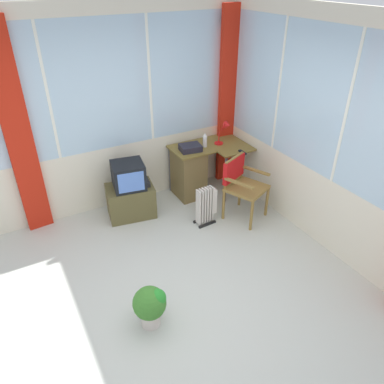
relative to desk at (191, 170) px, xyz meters
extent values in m
cube|color=beige|center=(-1.12, -1.85, -0.44)|extent=(4.96, 5.31, 0.06)
cube|color=beige|center=(-1.12, 0.33, 0.05)|extent=(3.96, 0.06, 0.91)
cube|color=silver|center=(-1.12, 0.33, 1.33)|extent=(3.88, 0.06, 1.66)
cube|color=beige|center=(-1.12, 0.33, 2.25)|extent=(3.96, 0.06, 0.18)
cube|color=white|center=(-1.78, 0.33, 1.33)|extent=(0.04, 0.07, 1.66)
cube|color=white|center=(-0.46, 0.33, 1.33)|extent=(0.04, 0.07, 1.66)
cube|color=beige|center=(0.89, -1.85, 0.05)|extent=(0.06, 4.31, 0.91)
cube|color=silver|center=(0.89, -1.85, 1.33)|extent=(0.06, 4.22, 1.66)
cube|color=beige|center=(0.89, -1.85, 2.25)|extent=(0.06, 4.31, 0.18)
cube|color=white|center=(0.89, -1.85, 1.33)|extent=(0.07, 0.04, 1.66)
cube|color=white|center=(0.89, -0.78, 1.33)|extent=(0.07, 0.04, 1.66)
cube|color=red|center=(-2.21, 0.25, 0.92)|extent=(0.32, 0.10, 2.65)
cube|color=red|center=(0.76, 0.20, 0.92)|extent=(0.31, 0.08, 2.65)
cube|color=olive|center=(0.28, 0.01, 0.35)|extent=(1.11, 0.54, 0.02)
cube|color=olive|center=(0.57, -0.37, 0.35)|extent=(0.54, 0.22, 0.02)
cube|color=brown|center=(-0.04, 0.01, -0.04)|extent=(0.40, 0.50, 0.74)
cylinder|color=#4C4C51|center=(0.34, -0.44, -0.04)|extent=(0.04, 0.04, 0.75)
cylinder|color=#4C4C51|center=(-0.23, 0.24, -0.04)|extent=(0.04, 0.04, 0.75)
cylinder|color=red|center=(0.46, -0.05, 0.37)|extent=(0.13, 0.13, 0.02)
cylinder|color=red|center=(0.46, -0.05, 0.46)|extent=(0.02, 0.02, 0.17)
cylinder|color=red|center=(0.51, -0.08, 0.63)|extent=(0.03, 0.10, 0.15)
cone|color=red|center=(0.56, -0.12, 0.66)|extent=(0.13, 0.13, 0.12)
cube|color=black|center=(0.58, -0.49, 0.37)|extent=(0.05, 0.15, 0.02)
cylinder|color=silver|center=(0.22, -0.04, 0.44)|extent=(0.06, 0.06, 0.16)
cone|color=white|center=(0.22, -0.04, 0.55)|extent=(0.06, 0.06, 0.06)
cube|color=#22202C|center=(-0.04, -0.06, 0.41)|extent=(0.33, 0.27, 0.09)
cylinder|color=olive|center=(0.25, -1.21, -0.18)|extent=(0.04, 0.04, 0.45)
cylinder|color=olive|center=(0.66, -1.03, -0.18)|extent=(0.04, 0.04, 0.45)
cylinder|color=olive|center=(0.07, -0.81, -0.18)|extent=(0.04, 0.04, 0.45)
cylinder|color=olive|center=(0.48, -0.63, -0.18)|extent=(0.04, 0.04, 0.45)
cube|color=olive|center=(0.36, -0.92, 0.06)|extent=(0.63, 0.63, 0.04)
cube|color=olive|center=(0.27, -0.72, 0.27)|extent=(0.41, 0.21, 0.39)
cube|color=red|center=(0.27, -0.72, 0.29)|extent=(0.44, 0.24, 0.32)
cube|color=olive|center=(0.16, -1.01, 0.24)|extent=(0.21, 0.41, 0.03)
cube|color=olive|center=(0.57, -0.83, 0.24)|extent=(0.21, 0.41, 0.03)
cube|color=brown|center=(-1.02, -0.10, -0.18)|extent=(0.71, 0.54, 0.46)
cube|color=black|center=(-1.02, -0.10, 0.23)|extent=(0.48, 0.47, 0.36)
cube|color=#5882D8|center=(-1.05, -0.30, 0.23)|extent=(0.34, 0.07, 0.28)
cube|color=#262628|center=(-0.87, -0.12, 0.09)|extent=(0.29, 0.26, 0.07)
cube|color=silver|center=(-0.31, -0.78, -0.12)|extent=(0.03, 0.10, 0.52)
cube|color=silver|center=(-0.27, -0.78, -0.12)|extent=(0.03, 0.10, 0.52)
cube|color=silver|center=(-0.23, -0.78, -0.12)|extent=(0.03, 0.10, 0.52)
cube|color=silver|center=(-0.19, -0.78, -0.12)|extent=(0.03, 0.10, 0.52)
cube|color=silver|center=(-0.15, -0.77, -0.12)|extent=(0.03, 0.10, 0.52)
cube|color=silver|center=(-0.10, -0.77, -0.12)|extent=(0.03, 0.10, 0.52)
cube|color=black|center=(-0.20, -0.85, -0.39)|extent=(0.27, 0.05, 0.03)
cube|color=black|center=(-0.21, -0.71, -0.39)|extent=(0.27, 0.05, 0.03)
cube|color=silver|center=(-0.06, -0.77, -0.09)|extent=(0.06, 0.09, 0.37)
cylinder|color=beige|center=(-1.55, -2.00, -0.33)|extent=(0.19, 0.19, 0.17)
sphere|color=#3B7B2B|center=(-1.55, -2.00, -0.12)|extent=(0.33, 0.33, 0.33)
sphere|color=#2A8F2D|center=(-1.48, -2.03, -0.05)|extent=(0.18, 0.18, 0.18)
camera|label=1|loc=(-2.40, -4.39, 2.65)|focal=34.87mm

